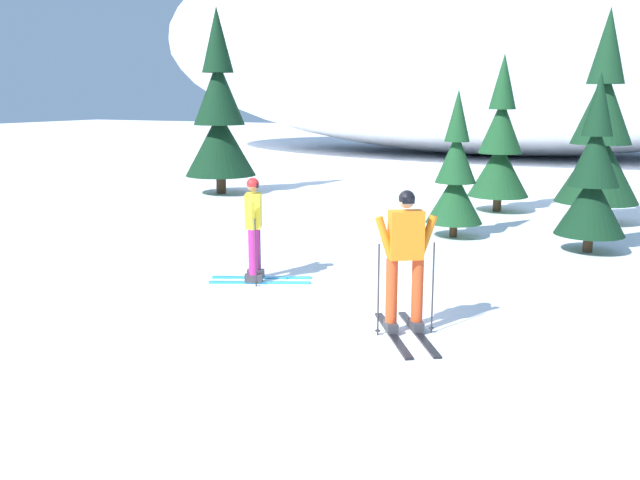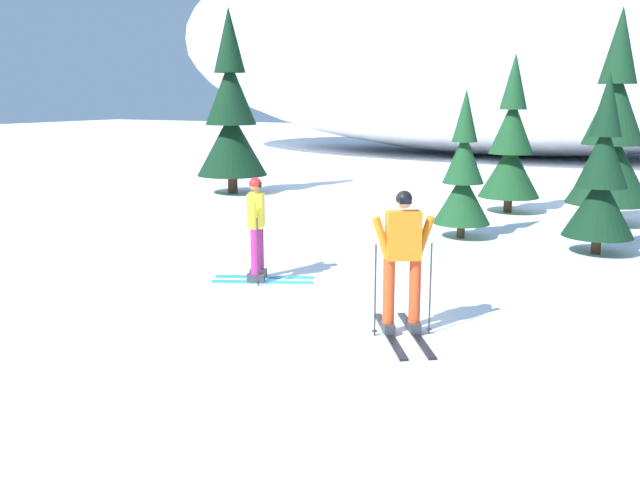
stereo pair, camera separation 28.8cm
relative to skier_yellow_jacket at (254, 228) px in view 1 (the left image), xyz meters
The scene contains 9 objects.
ground_plane 2.16m from the skier_yellow_jacket, 41.98° to the right, with size 120.00×120.00×0.00m, color white.
skier_yellow_jacket is the anchor object (origin of this frame).
skier_orange_jacket 3.32m from the skier_yellow_jacket, 24.21° to the right, with size 1.29×1.66×1.84m.
pine_tree_far_left 10.68m from the skier_yellow_jacket, 126.59° to the left, with size 2.16×2.16×5.60m.
pine_tree_left 5.36m from the skier_yellow_jacket, 68.24° to the left, with size 1.20×1.20×3.12m.
pine_tree_center_left 9.06m from the skier_yellow_jacket, 76.34° to the left, with size 1.56×1.56×4.04m.
pine_tree_center_right 9.38m from the skier_yellow_jacket, 60.54° to the left, with size 1.92×1.92×4.96m.
pine_tree_right 6.66m from the skier_yellow_jacket, 44.60° to the left, with size 1.32×1.32×3.42m.
snow_ridge_background 27.48m from the skier_yellow_jacket, 93.41° to the left, with size 38.35×20.39×12.19m, color white.
Camera 1 is at (4.25, -8.13, 2.98)m, focal length 38.86 mm.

